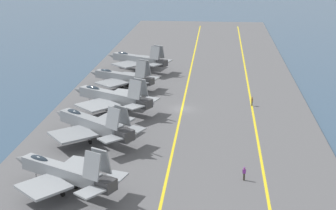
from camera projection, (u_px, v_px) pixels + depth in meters
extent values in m
plane|color=#334C66|center=(182.00, 111.00, 90.18)|extent=(2000.00, 2000.00, 0.00)
cube|color=#565659|center=(182.00, 110.00, 90.12)|extent=(206.22, 44.57, 0.40)
cube|color=yellow|center=(253.00, 111.00, 88.95)|extent=(185.59, 1.63, 0.01)
cube|color=yellow|center=(182.00, 109.00, 90.05)|extent=(185.59, 0.36, 0.01)
cube|color=gray|center=(61.00, 171.00, 59.87)|extent=(6.51, 10.83, 1.58)
cone|color=#5B5E60|center=(21.00, 159.00, 63.21)|extent=(2.31, 2.59, 1.50)
cube|color=#38383A|center=(106.00, 185.00, 56.45)|extent=(2.45, 2.46, 1.34)
ellipsoid|color=#232D38|center=(39.00, 159.00, 61.39)|extent=(2.02, 2.85, 0.87)
cube|color=gray|center=(44.00, 187.00, 57.26)|extent=(6.83, 6.84, 0.28)
cube|color=gray|center=(82.00, 166.00, 62.40)|extent=(5.76, 5.84, 0.28)
cube|color=gray|center=(92.00, 166.00, 55.70)|extent=(1.80, 2.34, 3.04)
cube|color=gray|center=(102.00, 161.00, 57.04)|extent=(1.80, 2.34, 3.04)
cube|color=gray|center=(90.00, 192.00, 54.92)|extent=(3.53, 3.39, 0.20)
cube|color=gray|center=(115.00, 177.00, 58.45)|extent=(3.30, 2.86, 0.20)
cylinder|color=#B2B2B7|center=(36.00, 176.00, 62.50)|extent=(0.16, 0.16, 1.67)
cylinder|color=black|center=(36.00, 180.00, 62.66)|extent=(0.47, 0.63, 0.60)
cylinder|color=#B2B2B7|center=(62.00, 190.00, 58.89)|extent=(0.16, 0.16, 1.67)
cylinder|color=black|center=(63.00, 194.00, 59.05)|extent=(0.47, 0.63, 0.60)
cylinder|color=#B2B2B7|center=(75.00, 183.00, 60.67)|extent=(0.16, 0.16, 1.67)
cylinder|color=black|center=(76.00, 187.00, 60.84)|extent=(0.47, 0.63, 0.60)
cube|color=gray|center=(90.00, 123.00, 75.35)|extent=(8.66, 10.93, 1.76)
cone|color=#5B5E60|center=(61.00, 113.00, 79.86)|extent=(2.72, 2.86, 1.67)
cube|color=#38383A|center=(125.00, 135.00, 70.74)|extent=(2.81, 2.80, 1.49)
ellipsoid|color=#232D38|center=(74.00, 113.00, 77.46)|extent=(2.54, 2.98, 0.97)
cube|color=gray|center=(73.00, 134.00, 72.66)|extent=(7.63, 7.66, 0.28)
cube|color=gray|center=(111.00, 121.00, 77.87)|extent=(7.15, 7.01, 0.28)
cube|color=gray|center=(113.00, 118.00, 70.20)|extent=(2.11, 2.41, 2.94)
cube|color=gray|center=(123.00, 115.00, 71.51)|extent=(2.11, 2.41, 2.94)
cube|color=gray|center=(110.00, 139.00, 69.43)|extent=(3.61, 3.63, 0.20)
cube|color=gray|center=(134.00, 130.00, 72.68)|extent=(3.54, 3.32, 0.20)
cylinder|color=#B2B2B7|center=(72.00, 127.00, 78.76)|extent=(0.16, 0.16, 1.67)
cylinder|color=black|center=(72.00, 130.00, 78.92)|extent=(0.53, 0.61, 0.60)
cylinder|color=#B2B2B7|center=(90.00, 139.00, 74.21)|extent=(0.16, 0.16, 1.67)
cylinder|color=black|center=(90.00, 142.00, 74.38)|extent=(0.53, 0.61, 0.60)
cylinder|color=#B2B2B7|center=(103.00, 134.00, 75.96)|extent=(0.16, 0.16, 1.67)
cylinder|color=black|center=(103.00, 137.00, 76.13)|extent=(0.53, 0.61, 0.60)
cube|color=gray|center=(110.00, 96.00, 88.44)|extent=(7.49, 11.86, 1.68)
cone|color=#5B5E60|center=(78.00, 90.00, 92.33)|extent=(2.54, 2.86, 1.60)
cube|color=#38383A|center=(145.00, 104.00, 84.45)|extent=(2.67, 2.72, 1.43)
ellipsoid|color=#232D38|center=(93.00, 88.00, 90.23)|extent=(2.28, 3.13, 0.92)
cube|color=gray|center=(97.00, 105.00, 85.45)|extent=(7.91, 7.89, 0.28)
cube|color=gray|center=(125.00, 95.00, 91.31)|extent=(6.92, 6.71, 0.28)
cube|color=gray|center=(135.00, 89.00, 83.75)|extent=(1.97, 2.54, 3.07)
cube|color=gray|center=(141.00, 87.00, 85.15)|extent=(1.97, 2.54, 3.07)
cube|color=gray|center=(134.00, 106.00, 82.96)|extent=(3.67, 3.61, 0.20)
cube|color=gray|center=(150.00, 100.00, 86.50)|extent=(3.41, 3.15, 0.20)
cylinder|color=#B2B2B7|center=(90.00, 101.00, 91.45)|extent=(0.16, 0.16, 1.73)
cylinder|color=black|center=(90.00, 104.00, 91.62)|extent=(0.48, 0.63, 0.60)
cylinder|color=#B2B2B7|center=(111.00, 109.00, 87.35)|extent=(0.16, 0.16, 1.73)
cylinder|color=black|center=(111.00, 112.00, 87.52)|extent=(0.48, 0.63, 0.60)
cylinder|color=#B2B2B7|center=(120.00, 105.00, 89.21)|extent=(0.16, 0.16, 1.73)
cylinder|color=black|center=(120.00, 108.00, 89.38)|extent=(0.48, 0.63, 0.60)
cube|color=gray|center=(120.00, 77.00, 102.57)|extent=(6.22, 10.89, 1.52)
cone|color=#5B5E60|center=(94.00, 73.00, 105.77)|extent=(2.22, 2.56, 1.45)
cube|color=#38383A|center=(148.00, 81.00, 99.29)|extent=(2.37, 2.41, 1.29)
ellipsoid|color=#232D38|center=(106.00, 71.00, 104.02)|extent=(1.94, 2.85, 0.84)
cube|color=gray|center=(112.00, 83.00, 99.90)|extent=(6.90, 6.90, 0.28)
cube|color=gray|center=(131.00, 76.00, 105.17)|extent=(5.78, 5.77, 0.28)
cube|color=gray|center=(141.00, 69.00, 98.50)|extent=(1.80, 2.36, 3.21)
cube|color=gray|center=(145.00, 68.00, 99.81)|extent=(1.80, 2.36, 3.21)
cube|color=gray|center=(140.00, 83.00, 97.74)|extent=(3.52, 3.37, 0.20)
cube|color=gray|center=(152.00, 78.00, 101.28)|extent=(3.27, 2.81, 0.20)
cylinder|color=#B2B2B7|center=(103.00, 81.00, 105.07)|extent=(0.16, 0.16, 1.46)
cylinder|color=black|center=(104.00, 83.00, 105.20)|extent=(0.46, 0.64, 0.60)
cylinder|color=#B2B2B7|center=(122.00, 86.00, 101.59)|extent=(0.16, 0.16, 1.46)
cylinder|color=black|center=(122.00, 88.00, 101.72)|extent=(0.46, 0.64, 0.60)
cylinder|color=#B2B2B7|center=(128.00, 83.00, 103.34)|extent=(0.16, 0.16, 1.46)
cylinder|color=black|center=(128.00, 86.00, 103.47)|extent=(0.46, 0.64, 0.60)
cube|color=gray|center=(136.00, 59.00, 115.87)|extent=(7.14, 11.36, 1.61)
cone|color=#5B5E60|center=(112.00, 55.00, 119.58)|extent=(2.43, 2.73, 1.53)
cube|color=#38383A|center=(162.00, 63.00, 112.07)|extent=(2.56, 2.60, 1.37)
ellipsoid|color=#232D38|center=(123.00, 54.00, 117.58)|extent=(2.17, 3.00, 0.88)
cube|color=gray|center=(128.00, 64.00, 113.09)|extent=(7.41, 7.40, 0.28)
cube|color=gray|center=(146.00, 59.00, 118.53)|extent=(6.40, 6.36, 0.28)
cube|color=gray|center=(155.00, 53.00, 111.41)|extent=(1.87, 2.43, 2.84)
cube|color=gray|center=(159.00, 52.00, 112.75)|extent=(1.87, 2.43, 2.84)
cube|color=gray|center=(154.00, 65.00, 110.58)|extent=(3.61, 3.53, 0.20)
cube|color=gray|center=(166.00, 61.00, 114.07)|extent=(3.38, 3.05, 0.20)
cylinder|color=#B2B2B7|center=(120.00, 64.00, 118.77)|extent=(0.16, 0.16, 1.88)
cylinder|color=black|center=(121.00, 67.00, 118.96)|extent=(0.48, 0.63, 0.60)
cylinder|color=#B2B2B7|center=(137.00, 68.00, 114.86)|extent=(0.16, 0.16, 1.88)
cylinder|color=black|center=(137.00, 71.00, 115.05)|extent=(0.48, 0.63, 0.60)
cylinder|color=#B2B2B7|center=(143.00, 66.00, 116.64)|extent=(0.16, 0.16, 1.88)
cylinder|color=black|center=(143.00, 69.00, 116.84)|extent=(0.48, 0.63, 0.60)
cylinder|color=#383328|center=(244.00, 177.00, 63.04)|extent=(0.24, 0.24, 0.93)
cube|color=purple|center=(244.00, 171.00, 62.82)|extent=(0.37, 0.44, 0.52)
sphere|color=#9E7051|center=(244.00, 168.00, 62.70)|extent=(0.22, 0.22, 0.22)
sphere|color=purple|center=(244.00, 168.00, 62.68)|extent=(0.24, 0.24, 0.24)
cylinder|color=#4C473D|center=(252.00, 104.00, 91.56)|extent=(0.24, 0.24, 0.83)
cube|color=brown|center=(252.00, 100.00, 91.35)|extent=(0.41, 0.31, 0.54)
sphere|color=tan|center=(252.00, 98.00, 91.23)|extent=(0.22, 0.22, 0.22)
sphere|color=brown|center=(252.00, 97.00, 91.21)|extent=(0.24, 0.24, 0.24)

